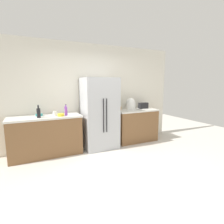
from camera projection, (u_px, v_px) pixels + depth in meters
The scene contains 13 objects.
ground_plane at pixel (119, 172), 3.29m from camera, with size 10.41×10.41×0.00m, color beige.
kitchen_back_panel at pixel (88, 95), 4.69m from camera, with size 5.21×0.10×2.68m, color silver.
counter_left at pixel (46, 136), 4.02m from camera, with size 1.59×0.65×0.92m.
counter_right at pixel (135, 125), 5.06m from camera, with size 1.23×0.65×0.92m.
refrigerator at pixel (100, 113), 4.46m from camera, with size 0.85×0.73×1.80m.
toaster at pixel (143, 106), 5.19m from camera, with size 0.27×0.14×0.17m, color black.
rice_cooker at pixel (131, 104), 4.92m from camera, with size 0.28×0.28×0.33m.
bottle_a at pixel (39, 113), 3.76m from camera, with size 0.08×0.08×0.28m.
bottle_b at pixel (66, 111), 4.04m from camera, with size 0.07×0.07×0.26m.
cup_a at pixel (120, 108), 4.88m from camera, with size 0.09×0.09×0.10m, color orange.
cup_b at pixel (55, 114), 4.01m from camera, with size 0.09×0.09×0.10m, color white.
bowl_a at pixel (39, 115), 3.99m from camera, with size 0.15×0.15×0.05m, color teal.
bowl_b at pixel (61, 115), 3.94m from camera, with size 0.15×0.15×0.06m, color yellow.
Camera 1 is at (-1.44, -2.71, 1.65)m, focal length 27.87 mm.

